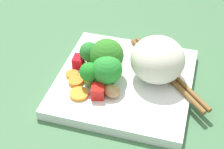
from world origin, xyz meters
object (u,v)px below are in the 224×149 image
square_plate (124,82)px  broccoli_floret_0 (107,70)px  rice_mound (158,60)px  carrot_slice_2 (76,81)px  chopstick_pair (167,72)px

square_plate → broccoli_floret_0: 5.56cm
rice_mound → carrot_slice_2: (-5.76, 13.01, -3.53)cm
square_plate → rice_mound: (2.02, -5.22, 4.83)cm
square_plate → carrot_slice_2: carrot_slice_2 is taller
broccoli_floret_0 → carrot_slice_2: size_ratio=2.35×
rice_mound → chopstick_pair: 4.12cm
carrot_slice_2 → chopstick_pair: chopstick_pair is taller
square_plate → carrot_slice_2: size_ratio=9.10×
square_plate → chopstick_pair: 7.84cm
chopstick_pair → broccoli_floret_0: bearing=77.3°
square_plate → broccoli_floret_0: size_ratio=3.87×
broccoli_floret_0 → square_plate: bearing=-43.0°
square_plate → rice_mound: rice_mound is taller
square_plate → chopstick_pair: (3.41, -6.94, 1.35)cm
broccoli_floret_0 → carrot_slice_2: broccoli_floret_0 is taller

